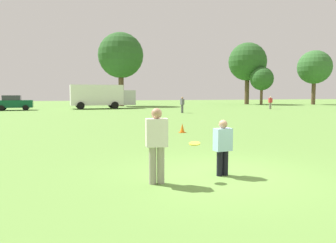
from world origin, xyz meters
The scene contains 13 objects.
ground_plane centered at (0.00, 0.00, 0.00)m, with size 166.36×166.36×0.00m, color #608C3D.
player_thrower centered at (-1.84, -0.28, 0.99)m, with size 0.52×0.34×1.75m.
player_defender centered at (-0.06, -0.04, 0.79)m, with size 0.46×0.30×1.42m.
frisbee centered at (-0.91, -0.27, 0.89)m, with size 0.27×0.27×0.09m.
traffic_cone centered at (1.83, 8.57, 0.23)m, with size 0.32×0.32×0.48m.
parked_car_center centered at (-10.73, 35.15, 0.92)m, with size 4.30×2.42×1.82m.
box_truck centered at (-0.12, 36.49, 1.75)m, with size 8.63×3.35×3.18m.
bystander_far_jogger centered at (7.27, 24.43, 0.96)m, with size 0.32×0.50×1.71m.
bystander_field_marshal centered at (21.02, 28.91, 0.94)m, with size 0.46×0.27×1.66m.
tree_west_maple centered at (3.62, 44.03, 8.03)m, with size 7.19×7.19×11.68m.
tree_center_elm centered at (27.48, 45.95, 7.86)m, with size 7.03×7.03×11.42m.
tree_east_birch centered at (28.39, 42.51, 4.61)m, with size 4.13×4.13×6.71m.
tree_east_oak centered at (38.42, 41.19, 6.75)m, with size 6.04×6.04×9.82m.
Camera 1 is at (-3.62, -7.25, 2.09)m, focal length 33.97 mm.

